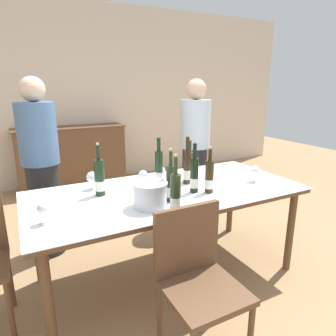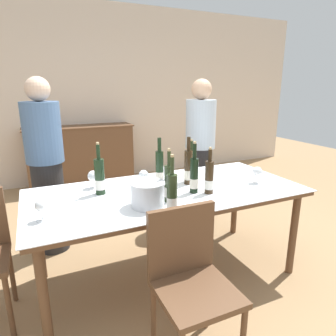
{
  "view_description": "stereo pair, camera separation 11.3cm",
  "coord_description": "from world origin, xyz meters",
  "px_view_note": "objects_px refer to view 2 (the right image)",
  "views": [
    {
      "loc": [
        -1.02,
        -1.96,
        1.55
      ],
      "look_at": [
        0.0,
        0.0,
        0.94
      ],
      "focal_mm": 32.0,
      "sensor_mm": 36.0,
      "label": 1
    },
    {
      "loc": [
        -0.92,
        -2.01,
        1.55
      ],
      "look_at": [
        0.0,
        0.0,
        0.94
      ],
      "focal_mm": 32.0,
      "sensor_mm": 36.0,
      "label": 2
    }
  ],
  "objects_px": {
    "wine_bottle_3": "(169,184)",
    "wine_bottle_5": "(188,168)",
    "chair_near_front": "(190,274)",
    "wine_glass_3": "(162,171)",
    "wine_bottle_7": "(209,178)",
    "wine_glass_4": "(93,176)",
    "wine_bottle_0": "(191,167)",
    "wine_glass_0": "(257,172)",
    "dining_table": "(168,198)",
    "wine_bottle_6": "(194,176)",
    "person_host": "(46,168)",
    "person_guest_left": "(200,153)",
    "wine_bottle_4": "(100,177)",
    "wine_glass_2": "(144,176)",
    "wine_bottle_2": "(172,195)",
    "wine_glass_1": "(41,207)",
    "sideboard_cabinet": "(81,156)",
    "wine_bottle_1": "(160,169)",
    "ice_bucket": "(148,194)"
  },
  "relations": [
    {
      "from": "dining_table",
      "to": "wine_bottle_6",
      "type": "relative_size",
      "value": 5.34
    },
    {
      "from": "wine_bottle_2",
      "to": "person_guest_left",
      "type": "xyz_separation_m",
      "value": [
        0.94,
        1.25,
        -0.07
      ]
    },
    {
      "from": "person_guest_left",
      "to": "wine_bottle_6",
      "type": "bearing_deg",
      "value": -122.56
    },
    {
      "from": "ice_bucket",
      "to": "person_host",
      "type": "xyz_separation_m",
      "value": [
        -0.58,
        1.09,
        -0.03
      ]
    },
    {
      "from": "ice_bucket",
      "to": "wine_bottle_4",
      "type": "relative_size",
      "value": 0.6
    },
    {
      "from": "wine_bottle_0",
      "to": "wine_bottle_5",
      "type": "bearing_deg",
      "value": -134.7
    },
    {
      "from": "wine_bottle_1",
      "to": "wine_bottle_4",
      "type": "bearing_deg",
      "value": 177.75
    },
    {
      "from": "wine_bottle_7",
      "to": "wine_glass_0",
      "type": "relative_size",
      "value": 2.54
    },
    {
      "from": "wine_bottle_2",
      "to": "wine_bottle_7",
      "type": "bearing_deg",
      "value": 27.72
    },
    {
      "from": "wine_bottle_7",
      "to": "wine_glass_3",
      "type": "distance_m",
      "value": 0.47
    },
    {
      "from": "wine_bottle_3",
      "to": "wine_glass_1",
      "type": "height_order",
      "value": "wine_bottle_3"
    },
    {
      "from": "wine_glass_0",
      "to": "wine_bottle_3",
      "type": "bearing_deg",
      "value": -175.35
    },
    {
      "from": "sideboard_cabinet",
      "to": "wine_glass_1",
      "type": "distance_m",
      "value": 3.03
    },
    {
      "from": "wine_glass_4",
      "to": "person_guest_left",
      "type": "distance_m",
      "value": 1.41
    },
    {
      "from": "wine_bottle_4",
      "to": "person_guest_left",
      "type": "distance_m",
      "value": 1.47
    },
    {
      "from": "wine_bottle_3",
      "to": "wine_bottle_5",
      "type": "relative_size",
      "value": 0.96
    },
    {
      "from": "wine_bottle_7",
      "to": "person_guest_left",
      "type": "bearing_deg",
      "value": 63.07
    },
    {
      "from": "wine_bottle_2",
      "to": "wine_glass_2",
      "type": "distance_m",
      "value": 0.53
    },
    {
      "from": "sideboard_cabinet",
      "to": "wine_bottle_4",
      "type": "bearing_deg",
      "value": -95.24
    },
    {
      "from": "wine_glass_4",
      "to": "wine_bottle_7",
      "type": "bearing_deg",
      "value": -32.0
    },
    {
      "from": "chair_near_front",
      "to": "person_guest_left",
      "type": "distance_m",
      "value": 1.87
    },
    {
      "from": "wine_bottle_2",
      "to": "wine_glass_1",
      "type": "height_order",
      "value": "wine_bottle_2"
    },
    {
      "from": "wine_bottle_5",
      "to": "wine_glass_4",
      "type": "xyz_separation_m",
      "value": [
        -0.73,
        0.22,
        -0.04
      ]
    },
    {
      "from": "wine_bottle_1",
      "to": "wine_glass_2",
      "type": "xyz_separation_m",
      "value": [
        -0.14,
        0.0,
        -0.04
      ]
    },
    {
      "from": "wine_glass_3",
      "to": "chair_near_front",
      "type": "bearing_deg",
      "value": -104.38
    },
    {
      "from": "ice_bucket",
      "to": "wine_bottle_2",
      "type": "height_order",
      "value": "wine_bottle_2"
    },
    {
      "from": "wine_bottle_1",
      "to": "wine_glass_3",
      "type": "height_order",
      "value": "wine_bottle_1"
    },
    {
      "from": "wine_bottle_3",
      "to": "person_guest_left",
      "type": "bearing_deg",
      "value": 50.64
    },
    {
      "from": "wine_glass_0",
      "to": "wine_bottle_2",
      "type": "bearing_deg",
      "value": -163.98
    },
    {
      "from": "wine_glass_4",
      "to": "chair_near_front",
      "type": "bearing_deg",
      "value": -72.37
    },
    {
      "from": "dining_table",
      "to": "wine_bottle_7",
      "type": "height_order",
      "value": "wine_bottle_7"
    },
    {
      "from": "wine_bottle_2",
      "to": "wine_bottle_4",
      "type": "height_order",
      "value": "wine_bottle_4"
    },
    {
      "from": "wine_bottle_6",
      "to": "dining_table",
      "type": "bearing_deg",
      "value": 140.79
    },
    {
      "from": "wine_glass_4",
      "to": "person_host",
      "type": "distance_m",
      "value": 0.64
    },
    {
      "from": "sideboard_cabinet",
      "to": "wine_glass_2",
      "type": "height_order",
      "value": "sideboard_cabinet"
    },
    {
      "from": "dining_table",
      "to": "wine_bottle_3",
      "type": "relative_size",
      "value": 5.59
    },
    {
      "from": "chair_near_front",
      "to": "wine_glass_3",
      "type": "bearing_deg",
      "value": 75.62
    },
    {
      "from": "wine_glass_0",
      "to": "person_host",
      "type": "bearing_deg",
      "value": 147.92
    },
    {
      "from": "wine_glass_0",
      "to": "wine_glass_3",
      "type": "xyz_separation_m",
      "value": [
        -0.7,
        0.37,
        -0.01
      ]
    },
    {
      "from": "wine_glass_2",
      "to": "wine_glass_4",
      "type": "distance_m",
      "value": 0.4
    },
    {
      "from": "wine_bottle_0",
      "to": "chair_near_front",
      "type": "distance_m",
      "value": 1.04
    },
    {
      "from": "wine_bottle_6",
      "to": "wine_glass_2",
      "type": "distance_m",
      "value": 0.4
    },
    {
      "from": "wine_bottle_1",
      "to": "wine_glass_0",
      "type": "relative_size",
      "value": 2.84
    },
    {
      "from": "wine_bottle_7",
      "to": "wine_bottle_5",
      "type": "bearing_deg",
      "value": 98.23
    },
    {
      "from": "wine_glass_3",
      "to": "chair_near_front",
      "type": "xyz_separation_m",
      "value": [
        -0.24,
        -0.95,
        -0.33
      ]
    },
    {
      "from": "sideboard_cabinet",
      "to": "wine_bottle_6",
      "type": "height_order",
      "value": "wine_bottle_6"
    },
    {
      "from": "wine_bottle_5",
      "to": "wine_glass_2",
      "type": "height_order",
      "value": "wine_bottle_5"
    },
    {
      "from": "wine_glass_4",
      "to": "chair_near_front",
      "type": "relative_size",
      "value": 0.16
    },
    {
      "from": "wine_bottle_3",
      "to": "wine_glass_2",
      "type": "bearing_deg",
      "value": 101.42
    },
    {
      "from": "wine_bottle_4",
      "to": "person_host",
      "type": "relative_size",
      "value": 0.24
    }
  ]
}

